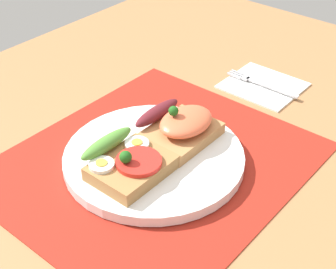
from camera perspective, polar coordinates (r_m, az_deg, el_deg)
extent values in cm
cube|color=#A26D42|center=(70.87, -1.56, -4.28)|extent=(120.00, 90.00, 3.20)
cube|color=maroon|center=(69.76, -1.58, -3.18)|extent=(40.94, 35.80, 0.30)
cylinder|color=white|center=(69.21, -1.59, -2.61)|extent=(24.57, 24.57, 1.45)
cube|color=#A27341|center=(65.04, -4.09, -3.74)|extent=(10.01, 7.85, 1.88)
cylinder|color=red|center=(63.97, -3.31, -3.05)|extent=(5.88, 5.88, 0.60)
ellipsoid|color=#4E8933|center=(66.40, -6.88, -0.98)|extent=(8.81, 2.20, 1.80)
sphere|color=#1E5919|center=(63.04, -4.78, -2.52)|extent=(1.60, 1.60, 1.60)
cylinder|color=white|center=(63.99, -7.45, -3.39)|extent=(3.24, 3.24, 0.50)
cylinder|color=yellow|center=(63.78, -7.47, -3.16)|extent=(1.46, 1.46, 0.16)
cylinder|color=white|center=(66.99, -3.50, -1.08)|extent=(3.24, 3.24, 0.50)
cylinder|color=yellow|center=(66.79, -3.51, -0.85)|extent=(1.46, 1.46, 0.16)
cube|color=#B37C48|center=(70.96, 1.44, 0.06)|extent=(10.39, 7.86, 1.66)
ellipsoid|color=#ED653F|center=(69.93, 2.04, 1.48)|extent=(8.52, 6.29, 2.40)
ellipsoid|color=#5A1920|center=(72.27, -1.23, 2.46)|extent=(8.83, 2.20, 1.80)
sphere|color=#1E5919|center=(68.54, 0.67, 2.63)|extent=(1.40, 1.40, 1.40)
cube|color=white|center=(88.48, 10.61, 5.49)|extent=(11.40, 12.26, 0.60)
cube|color=#B7B7BC|center=(87.07, 11.57, 5.19)|extent=(0.80, 9.81, 0.32)
cube|color=#B7B7BC|center=(89.17, 8.74, 6.30)|extent=(1.50, 1.20, 0.32)
cube|color=#B7B7BC|center=(89.57, 7.43, 6.56)|extent=(0.32, 2.80, 0.32)
cube|color=#B7B7BC|center=(90.06, 7.66, 6.71)|extent=(0.32, 2.80, 0.32)
cube|color=#B7B7BC|center=(90.55, 7.89, 6.86)|extent=(0.32, 2.80, 0.32)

